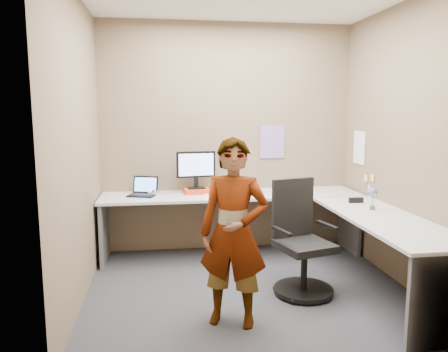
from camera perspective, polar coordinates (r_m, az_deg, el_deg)
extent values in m
plane|color=#29282E|center=(4.30, 3.14, -14.41)|extent=(3.00, 3.00, 0.00)
plane|color=brown|center=(5.25, 0.45, 4.98)|extent=(3.00, 0.00, 3.00)
plane|color=brown|center=(4.52, 22.31, 3.76)|extent=(0.00, 2.70, 2.70)
plane|color=brown|center=(3.96, -18.53, 3.35)|extent=(0.00, 2.70, 2.70)
cube|color=#A8A8A8|center=(5.01, 1.01, -2.51)|extent=(2.96, 0.65, 0.03)
cube|color=#A8A8A8|center=(4.18, 20.22, -5.31)|extent=(0.65, 1.91, 0.03)
cube|color=#59595B|center=(5.08, -15.39, -6.92)|extent=(0.04, 0.60, 0.70)
cube|color=#59595B|center=(5.51, 16.03, -5.73)|extent=(0.04, 0.60, 0.70)
cube|color=#59595B|center=(3.55, 27.13, -14.39)|extent=(0.60, 0.04, 0.70)
cube|color=red|center=(5.05, -3.63, -1.95)|extent=(0.30, 0.24, 0.06)
cube|color=black|center=(5.04, -3.64, -1.56)|extent=(0.20, 0.15, 0.01)
cube|color=black|center=(5.05, -3.66, -0.81)|extent=(0.05, 0.04, 0.11)
cube|color=black|center=(5.02, -3.68, 1.51)|extent=(0.45, 0.09, 0.30)
cube|color=#8BA1F1|center=(5.00, -3.64, 1.49)|extent=(0.40, 0.05, 0.25)
cube|color=black|center=(4.97, -10.63, -2.49)|extent=(0.35, 0.30, 0.02)
cube|color=black|center=(5.05, -10.21, -1.09)|extent=(0.30, 0.16, 0.19)
cube|color=#5095FD|center=(5.05, -10.21, -1.09)|extent=(0.26, 0.13, 0.16)
cube|color=#B7B7BC|center=(4.98, -9.21, -2.27)|extent=(0.12, 0.08, 0.04)
sphere|color=#AC0B22|center=(4.96, -9.22, -1.95)|extent=(0.04, 0.04, 0.04)
cone|color=white|center=(4.75, -2.32, -2.60)|extent=(0.10, 0.10, 0.06)
cube|color=black|center=(4.73, 16.85, -3.04)|extent=(0.15, 0.04, 0.05)
cylinder|color=brown|center=(4.45, 18.78, -3.95)|extent=(0.05, 0.05, 0.04)
cylinder|color=#338C3F|center=(4.43, 18.84, -2.81)|extent=(0.01, 0.01, 0.14)
sphere|color=#3A71CC|center=(4.42, 18.88, -1.92)|extent=(0.07, 0.07, 0.07)
cube|color=#846BB7|center=(5.35, 6.32, 4.46)|extent=(0.30, 0.01, 0.40)
cube|color=white|center=(5.32, 17.25, 3.56)|extent=(0.01, 0.28, 0.38)
cube|color=#F2E059|center=(5.04, 18.80, -0.21)|extent=(0.01, 0.07, 0.07)
cube|color=pink|center=(5.10, 18.48, -1.57)|extent=(0.01, 0.07, 0.07)
cube|color=pink|center=(5.00, 19.08, -2.03)|extent=(0.01, 0.07, 0.07)
cube|color=#F2E059|center=(5.18, 18.03, -0.28)|extent=(0.01, 0.07, 0.07)
cylinder|color=black|center=(4.23, 10.33, -14.41)|extent=(0.55, 0.55, 0.04)
cylinder|color=black|center=(4.15, 10.41, -11.68)|extent=(0.06, 0.06, 0.39)
cube|color=black|center=(4.08, 10.49, -8.98)|extent=(0.55, 0.55, 0.07)
cube|color=black|center=(4.17, 8.96, -3.97)|extent=(0.43, 0.16, 0.54)
cube|color=black|center=(3.91, 7.57, -7.16)|extent=(0.12, 0.29, 0.03)
cube|color=black|center=(4.17, 13.35, -6.30)|extent=(0.12, 0.29, 0.03)
imported|color=#999399|center=(3.41, 1.27, -7.43)|extent=(0.63, 0.52, 1.48)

